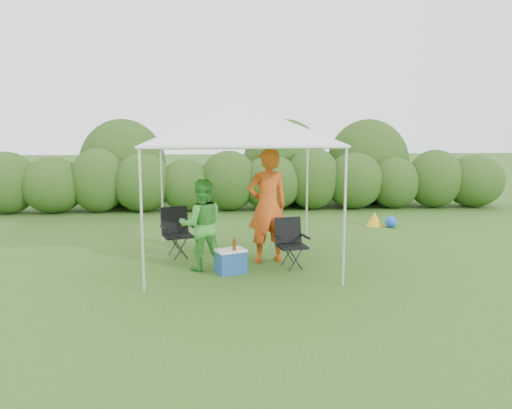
{
  "coord_description": "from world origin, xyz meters",
  "views": [
    {
      "loc": [
        -0.47,
        -8.21,
        2.42
      ],
      "look_at": [
        0.29,
        0.4,
        1.05
      ],
      "focal_mm": 35.0,
      "sensor_mm": 36.0,
      "label": 1
    }
  ],
  "objects": [
    {
      "name": "man",
      "position": [
        0.49,
        0.44,
        1.02
      ],
      "size": [
        0.84,
        0.65,
        2.03
      ],
      "primitive_type": "imported",
      "rotation": [
        0.0,
        0.0,
        3.39
      ],
      "color": "#D54C18",
      "rests_on": "ground"
    },
    {
      "name": "hedge",
      "position": [
        0.12,
        6.0,
        0.82
      ],
      "size": [
        16.31,
        1.53,
        1.8
      ],
      "color": "#2C4F18",
      "rests_on": "ground"
    },
    {
      "name": "cooler",
      "position": [
        -0.19,
        -0.19,
        0.2
      ],
      "size": [
        0.57,
        0.5,
        0.4
      ],
      "rotation": [
        0.0,
        0.0,
        0.38
      ],
      "color": "navy",
      "rests_on": "ground"
    },
    {
      "name": "canopy",
      "position": [
        0.0,
        0.5,
        2.46
      ],
      "size": [
        3.1,
        3.1,
        2.83
      ],
      "color": "silver",
      "rests_on": "ground"
    },
    {
      "name": "lawn_toy",
      "position": [
        3.54,
        3.39,
        0.16
      ],
      "size": [
        0.67,
        0.56,
        0.34
      ],
      "color": "gold",
      "rests_on": "ground"
    },
    {
      "name": "woman",
      "position": [
        -0.66,
        0.05,
        0.77
      ],
      "size": [
        0.82,
        0.67,
        1.54
      ],
      "primitive_type": "imported",
      "rotation": [
        0.0,
        0.0,
        3.26
      ],
      "color": "green",
      "rests_on": "ground"
    },
    {
      "name": "chair_left",
      "position": [
        -1.16,
        0.99,
        0.52
      ],
      "size": [
        0.67,
        0.64,
        0.92
      ],
      "rotation": [
        0.0,
        0.0,
        0.31
      ],
      "color": "black",
      "rests_on": "ground"
    },
    {
      "name": "ground",
      "position": [
        0.0,
        0.0,
        0.0
      ],
      "size": [
        70.0,
        70.0,
        0.0
      ],
      "primitive_type": "plane",
      "color": "#37611E"
    },
    {
      "name": "chair_right",
      "position": [
        0.86,
        0.11,
        0.48
      ],
      "size": [
        0.59,
        0.55,
        0.84
      ],
      "rotation": [
        0.0,
        0.0,
        0.19
      ],
      "color": "black",
      "rests_on": "ground"
    },
    {
      "name": "bottle",
      "position": [
        -0.13,
        -0.23,
        0.51
      ],
      "size": [
        0.06,
        0.06,
        0.22
      ],
      "primitive_type": "cylinder",
      "color": "#592D0C",
      "rests_on": "cooler"
    }
  ]
}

